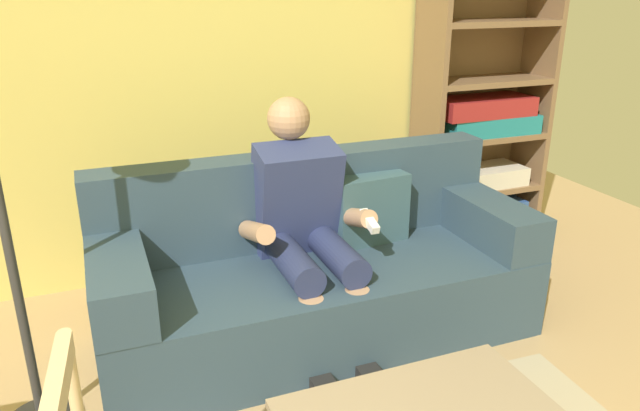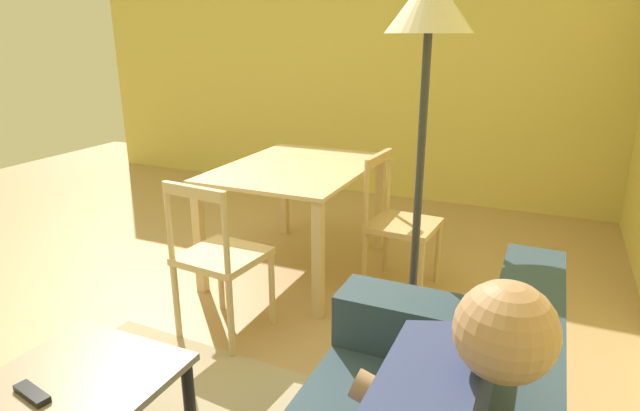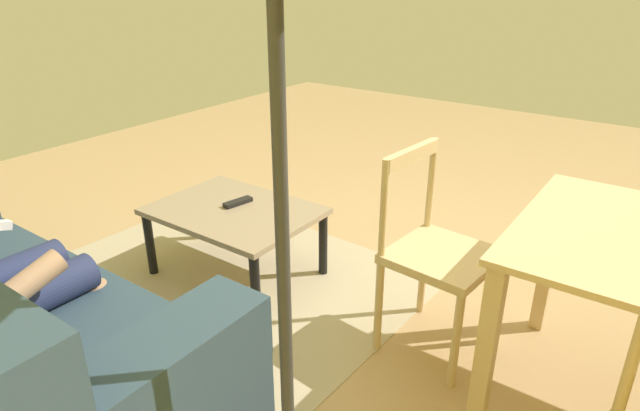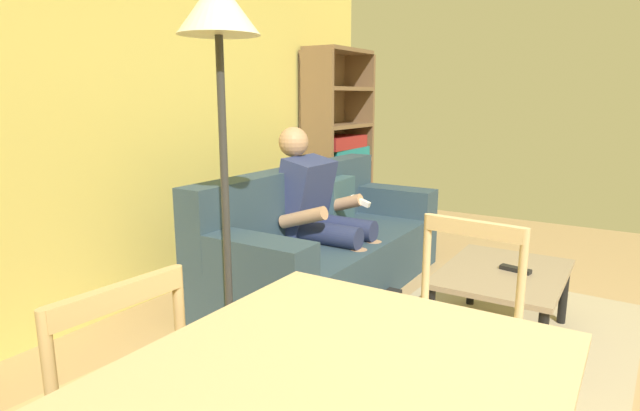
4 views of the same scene
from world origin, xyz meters
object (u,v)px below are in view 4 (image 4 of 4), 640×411
person_lounging (320,211)px  tv_remote (515,269)px  floor_lamp (219,47)px  couch (324,246)px  bookshelf (337,163)px  dining_chair_facing_couch (451,346)px  coffee_table (503,279)px

person_lounging → tv_remote: bearing=-91.0°
tv_remote → floor_lamp: floor_lamp is taller
couch → tv_remote: size_ratio=12.37×
bookshelf → floor_lamp: (-2.73, -0.98, 0.86)m
person_lounging → dining_chair_facing_couch: person_lounging is taller
tv_remote → bookshelf: size_ratio=0.09×
bookshelf → floor_lamp: bearing=-160.2°
dining_chair_facing_couch → couch: bearing=46.6°
bookshelf → floor_lamp: 3.03m
coffee_table → couch: bearing=85.1°
person_lounging → floor_lamp: size_ratio=0.62×
tv_remote → floor_lamp: size_ratio=0.09×
coffee_table → bookshelf: bookshelf is taller
bookshelf → person_lounging: bearing=-154.2°
tv_remote → floor_lamp: (-1.21, 1.06, 1.17)m
coffee_table → dining_chair_facing_couch: (-1.16, -0.07, 0.11)m
bookshelf → couch: bearing=-153.4°
bookshelf → dining_chair_facing_couch: size_ratio=1.99×
couch → tv_remote: bearing=-93.6°
coffee_table → bookshelf: bearing=52.2°
dining_chair_facing_couch → floor_lamp: size_ratio=0.49×
couch → dining_chair_facing_couch: (-1.27, -1.34, 0.14)m
couch → person_lounging: 0.28m
couch → coffee_table: (-0.11, -1.27, 0.03)m
couch → bookshelf: bookshelf is taller
person_lounging → dining_chair_facing_couch: 1.80m
couch → bookshelf: size_ratio=1.15×
couch → person_lounging: (-0.06, -0.01, 0.27)m
dining_chair_facing_couch → person_lounging: bearing=47.9°
couch → bookshelf: 1.65m
couch → dining_chair_facing_couch: size_ratio=2.30×
person_lounging → bookshelf: bearing=25.8°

